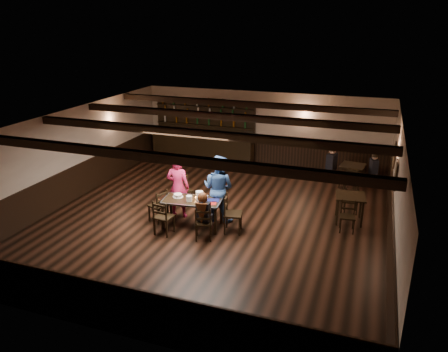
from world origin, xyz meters
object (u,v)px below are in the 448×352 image
(chair_near_right, at_px, (203,221))
(cake, at_px, (178,196))
(chair_near_left, at_px, (162,215))
(woman_pink, at_px, (178,187))
(man_blue, at_px, (218,188))
(bar_counter, at_px, (203,142))
(dining_table, at_px, (192,203))

(chair_near_right, relative_size, cake, 3.22)
(chair_near_left, distance_m, woman_pink, 1.20)
(man_blue, height_order, bar_counter, bar_counter)
(chair_near_right, distance_m, bar_counter, 6.52)
(chair_near_left, relative_size, cake, 3.38)
(woman_pink, height_order, man_blue, man_blue)
(man_blue, height_order, cake, man_blue)
(bar_counter, bearing_deg, woman_pink, -75.61)
(dining_table, xyz_separation_m, woman_pink, (-0.61, 0.46, 0.19))
(dining_table, relative_size, woman_pink, 0.93)
(dining_table, distance_m, chair_near_right, 0.84)
(dining_table, xyz_separation_m, chair_near_right, (0.55, -0.61, -0.16))
(chair_near_left, height_order, cake, chair_near_left)
(chair_near_left, height_order, chair_near_right, chair_near_left)
(woman_pink, bearing_deg, chair_near_left, 87.99)
(chair_near_right, relative_size, bar_counter, 0.21)
(chair_near_right, height_order, woman_pink, woman_pink)
(chair_near_right, bearing_deg, man_blue, 93.00)
(chair_near_left, relative_size, bar_counter, 0.22)
(man_blue, distance_m, cake, 1.09)
(cake, xyz_separation_m, bar_counter, (-1.46, 5.38, -0.07))
(cake, relative_size, bar_counter, 0.07)
(dining_table, height_order, woman_pink, woman_pink)
(woman_pink, bearing_deg, dining_table, 136.45)
(chair_near_right, height_order, bar_counter, bar_counter)
(bar_counter, bearing_deg, dining_table, -70.87)
(bar_counter, bearing_deg, cake, -74.80)
(dining_table, distance_m, woman_pink, 0.79)
(chair_near_right, xyz_separation_m, cake, (-0.98, 0.66, 0.28))
(chair_near_left, distance_m, chair_near_right, 1.08)
(dining_table, bearing_deg, woman_pink, 142.94)
(chair_near_left, bearing_deg, woman_pink, 94.48)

